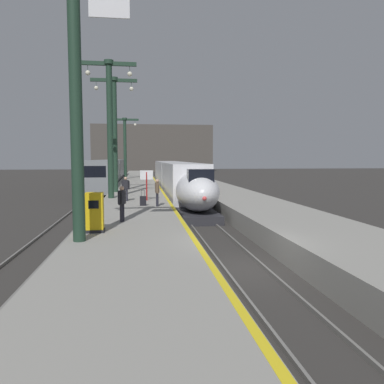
{
  "coord_description": "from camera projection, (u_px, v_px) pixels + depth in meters",
  "views": [
    {
      "loc": [
        -3.69,
        -13.24,
        4.02
      ],
      "look_at": [
        -0.34,
        11.7,
        1.8
      ],
      "focal_mm": 35.83,
      "sensor_mm": 36.0,
      "label": 1
    }
  ],
  "objects": [
    {
      "name": "ground_plane",
      "position": [
        244.0,
        269.0,
        13.91
      ],
      "size": [
        260.0,
        260.0,
        0.0
      ],
      "primitive_type": "plane",
      "color": "#33302D"
    },
    {
      "name": "platform_left",
      "position": [
        137.0,
        194.0,
        37.77
      ],
      "size": [
        4.8,
        110.0,
        1.05
      ],
      "primitive_type": "cube",
      "color": "gray",
      "rests_on": "ground"
    },
    {
      "name": "platform_right",
      "position": [
        218.0,
        193.0,
        38.84
      ],
      "size": [
        4.8,
        110.0,
        1.05
      ],
      "primitive_type": "cube",
      "color": "gray",
      "rests_on": "ground"
    },
    {
      "name": "platform_left_safety_stripe",
      "position": [
        160.0,
        188.0,
        38.02
      ],
      "size": [
        0.2,
        107.8,
        0.01
      ],
      "primitive_type": "cube",
      "color": "yellow",
      "rests_on": "platform_left"
    },
    {
      "name": "rail_main_left",
      "position": [
        169.0,
        195.0,
        40.96
      ],
      "size": [
        0.08,
        110.0,
        0.12
      ],
      "primitive_type": "cube",
      "color": "slate",
      "rests_on": "ground"
    },
    {
      "name": "rail_main_right",
      "position": [
        183.0,
        195.0,
        41.16
      ],
      "size": [
        0.08,
        110.0,
        0.12
      ],
      "primitive_type": "cube",
      "color": "slate",
      "rests_on": "ground"
    },
    {
      "name": "rail_secondary_left",
      "position": [
        91.0,
        196.0,
        39.89
      ],
      "size": [
        0.08,
        110.0,
        0.12
      ],
      "primitive_type": "cube",
      "color": "slate",
      "rests_on": "ground"
    },
    {
      "name": "rail_secondary_right",
      "position": [
        106.0,
        196.0,
        40.08
      ],
      "size": [
        0.08,
        110.0,
        0.12
      ],
      "primitive_type": "cube",
      "color": "slate",
      "rests_on": "ground"
    },
    {
      "name": "highspeed_train_main",
      "position": [
        176.0,
        178.0,
        40.37
      ],
      "size": [
        2.92,
        37.51,
        3.6
      ],
      "color": "silver",
      "rests_on": "ground"
    },
    {
      "name": "regional_train_adjacent",
      "position": [
        109.0,
        172.0,
        54.19
      ],
      "size": [
        2.85,
        36.6,
        3.8
      ],
      "color": "gray",
      "rests_on": "ground"
    },
    {
      "name": "station_column_near",
      "position": [
        77.0,
        71.0,
        13.25
      ],
      "size": [
        4.0,
        0.68,
        9.86
      ],
      "color": "#1E3828",
      "rests_on": "platform_left"
    },
    {
      "name": "station_column_mid",
      "position": [
        110.0,
        117.0,
        28.16
      ],
      "size": [
        4.0,
        0.68,
        10.09
      ],
      "color": "#1E3828",
      "rests_on": "platform_left"
    },
    {
      "name": "station_column_far",
      "position": [
        115.0,
        124.0,
        33.42
      ],
      "size": [
        4.0,
        0.68,
        9.95
      ],
      "color": "#1E3828",
      "rests_on": "platform_left"
    },
    {
      "name": "station_column_distant",
      "position": [
        125.0,
        142.0,
        55.33
      ],
      "size": [
        4.0,
        0.68,
        8.77
      ],
      "color": "#1E3828",
      "rests_on": "platform_left"
    },
    {
      "name": "passenger_near_edge",
      "position": [
        157.0,
        190.0,
        23.68
      ],
      "size": [
        0.26,
        0.57,
        1.69
      ],
      "color": "#23232D",
      "rests_on": "platform_left"
    },
    {
      "name": "passenger_mid_platform",
      "position": [
        122.0,
        201.0,
        17.87
      ],
      "size": [
        0.37,
        0.52,
        1.69
      ],
      "color": "#23232D",
      "rests_on": "platform_left"
    },
    {
      "name": "passenger_far_waiting",
      "position": [
        126.0,
        187.0,
        26.57
      ],
      "size": [
        0.56,
        0.3,
        1.69
      ],
      "color": "#23232D",
      "rests_on": "platform_left"
    },
    {
      "name": "rolling_suitcase",
      "position": [
        143.0,
        201.0,
        24.04
      ],
      "size": [
        0.4,
        0.22,
        0.98
      ],
      "color": "black",
      "rests_on": "platform_left"
    },
    {
      "name": "ticket_machine_yellow",
      "position": [
        95.0,
        214.0,
        15.4
      ],
      "size": [
        0.76,
        0.62,
        1.6
      ],
      "color": "yellow",
      "rests_on": "platform_left"
    },
    {
      "name": "departure_info_board",
      "position": [
        147.0,
        179.0,
        26.93
      ],
      "size": [
        0.9,
        0.1,
        2.12
      ],
      "color": "maroon",
      "rests_on": "platform_left"
    },
    {
      "name": "terminus_back_wall",
      "position": [
        153.0,
        148.0,
        114.0
      ],
      "size": [
        36.0,
        2.0,
        14.0
      ],
      "primitive_type": "cube",
      "color": "#4C4742",
      "rests_on": "ground"
    }
  ]
}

